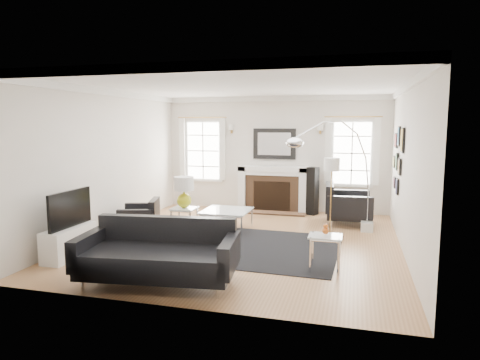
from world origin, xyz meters
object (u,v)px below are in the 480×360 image
(armchair_right, at_px, (345,206))
(armchair_left, at_px, (142,217))
(sofa, at_px, (160,255))
(arc_floor_lamp, at_px, (333,172))
(gourd_lamp, at_px, (184,190))
(coffee_table, at_px, (227,211))
(fireplace, at_px, (273,189))

(armchair_right, bearing_deg, armchair_left, -156.20)
(sofa, distance_m, arc_floor_lamp, 3.85)
(sofa, height_order, gourd_lamp, gourd_lamp)
(sofa, height_order, armchair_left, sofa)
(sofa, height_order, coffee_table, sofa)
(arc_floor_lamp, bearing_deg, sofa, -124.41)
(armchair_right, relative_size, arc_floor_lamp, 0.49)
(armchair_left, relative_size, coffee_table, 1.04)
(armchair_left, bearing_deg, fireplace, 50.92)
(armchair_right, height_order, gourd_lamp, gourd_lamp)
(coffee_table, bearing_deg, arc_floor_lamp, 3.30)
(armchair_right, bearing_deg, arc_floor_lamp, -101.97)
(sofa, xyz_separation_m, coffee_table, (0.04, 2.98, 0.01))
(fireplace, height_order, gourd_lamp, gourd_lamp)
(fireplace, height_order, armchair_left, fireplace)
(gourd_lamp, bearing_deg, fireplace, 63.92)
(arc_floor_lamp, bearing_deg, fireplace, 127.83)
(armchair_left, xyz_separation_m, arc_floor_lamp, (3.68, 0.67, 0.93))
(gourd_lamp, relative_size, arc_floor_lamp, 0.27)
(armchair_left, bearing_deg, coffee_table, 18.77)
(fireplace, relative_size, coffee_table, 1.83)
(armchair_left, relative_size, gourd_lamp, 1.58)
(sofa, distance_m, coffee_table, 2.98)
(arc_floor_lamp, bearing_deg, armchair_right, 78.03)
(armchair_right, distance_m, gourd_lamp, 3.47)
(gourd_lamp, bearing_deg, armchair_left, -175.35)
(sofa, relative_size, coffee_table, 2.37)
(fireplace, distance_m, armchair_right, 1.99)
(coffee_table, bearing_deg, gourd_lamp, -146.61)
(sofa, relative_size, armchair_left, 2.29)
(sofa, bearing_deg, armchair_right, 60.56)
(fireplace, relative_size, arc_floor_lamp, 0.75)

